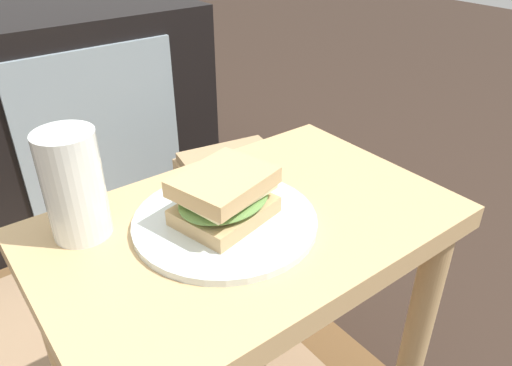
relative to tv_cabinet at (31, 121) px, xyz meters
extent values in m
cube|color=tan|center=(0.05, -0.95, 0.15)|extent=(0.56, 0.36, 0.04)
cylinder|color=tan|center=(0.30, -1.09, -0.08)|extent=(0.04, 0.04, 0.43)
cylinder|color=tan|center=(-0.19, -0.80, -0.08)|extent=(0.04, 0.04, 0.43)
cylinder|color=tan|center=(0.30, -0.80, -0.08)|extent=(0.04, 0.04, 0.43)
cube|color=black|center=(0.00, 0.00, 0.00)|extent=(0.96, 0.44, 0.58)
cube|color=#8C9EA8|center=(0.12, -0.22, 0.01)|extent=(0.43, 0.01, 0.44)
cylinder|color=silver|center=(0.02, -0.94, 0.17)|extent=(0.24, 0.24, 0.01)
cube|color=tan|center=(0.02, -0.94, 0.19)|extent=(0.14, 0.12, 0.02)
ellipsoid|color=#608C42|center=(0.02, -0.94, 0.21)|extent=(0.15, 0.13, 0.02)
cube|color=beige|center=(0.02, -0.94, 0.22)|extent=(0.13, 0.11, 0.01)
cube|color=tan|center=(0.02, -0.94, 0.23)|extent=(0.14, 0.12, 0.02)
cylinder|color=silver|center=(-0.13, -0.85, 0.24)|extent=(0.07, 0.07, 0.14)
cylinder|color=#B26014|center=(-0.13, -0.85, 0.23)|extent=(0.07, 0.07, 0.11)
cylinder|color=white|center=(-0.13, -0.85, 0.29)|extent=(0.07, 0.07, 0.01)
cube|color=tan|center=(0.30, -0.54, -0.15)|extent=(0.26, 0.20, 0.29)
cube|color=tan|center=(0.30, -0.54, 0.01)|extent=(0.24, 0.18, 0.02)
camera|label=1|loc=(-0.27, -1.38, 0.55)|focal=34.20mm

